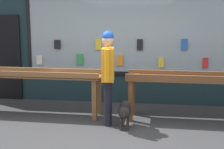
% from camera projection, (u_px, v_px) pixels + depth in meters
% --- Properties ---
extents(ground_plane, '(40.00, 40.00, 0.00)m').
position_uv_depth(ground_plane, '(105.00, 137.00, 5.30)').
color(ground_plane, '#38383A').
extents(shopfront_facade, '(8.17, 0.29, 3.52)m').
position_uv_depth(shopfront_facade, '(121.00, 30.00, 7.35)').
color(shopfront_facade, '#192D33').
rests_on(shopfront_facade, ground_plane).
extents(display_table_left, '(2.97, 0.65, 0.95)m').
position_uv_depth(display_table_left, '(32.00, 78.00, 6.51)').
color(display_table_left, brown).
rests_on(display_table_left, ground_plane).
extents(display_table_right, '(2.97, 0.68, 0.95)m').
position_uv_depth(display_table_right, '(203.00, 83.00, 6.02)').
color(display_table_right, brown).
rests_on(display_table_right, ground_plane).
extents(person_browsing, '(0.27, 0.69, 1.77)m').
position_uv_depth(person_browsing, '(108.00, 70.00, 5.78)').
color(person_browsing, black).
rests_on(person_browsing, ground_plane).
extents(small_dog, '(0.26, 0.59, 0.47)m').
position_uv_depth(small_dog, '(125.00, 111.00, 5.71)').
color(small_dog, black).
rests_on(small_dog, ground_plane).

